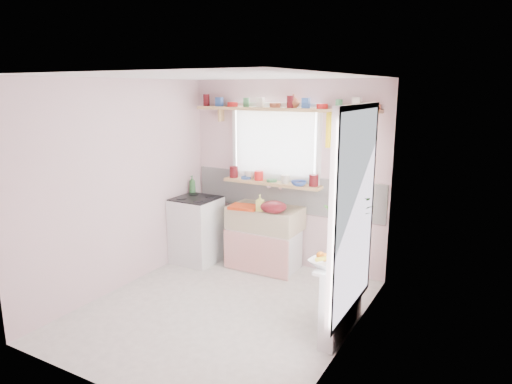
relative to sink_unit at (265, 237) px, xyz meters
The scene contains 19 objects.
room 1.31m from the sink_unit, 28.17° to the right, with size 3.20×3.20×3.20m.
sink_unit is the anchor object (origin of this frame).
cooker 0.98m from the sink_unit, 165.62° to the right, with size 0.58×0.58×0.93m.
radiator_ledge 1.82m from the sink_unit, 37.05° to the right, with size 0.22×0.95×0.78m.
windowsill 0.73m from the sink_unit, 90.00° to the left, with size 1.40×0.22×0.04m, color tan.
pine_shelf 1.70m from the sink_unit, 49.64° to the left, with size 2.52×0.24×0.04m, color tan.
shelf_crockery 1.77m from the sink_unit, 58.75° to the left, with size 2.47×0.11×0.12m.
sill_crockery 0.81m from the sink_unit, 95.28° to the left, with size 1.35×0.11×0.12m.
dish_tray 0.52m from the sink_unit, 137.20° to the right, with size 0.37×0.27×0.04m, color red.
colander 0.57m from the sink_unit, 40.97° to the right, with size 0.33×0.33×0.15m, color #5C0F16.
jade_plant 1.65m from the sink_unit, 27.02° to the right, with size 0.51×0.44×0.57m, color #3B6C2B.
fruit_bowl 1.98m from the sink_unit, 45.51° to the right, with size 0.28×0.28×0.07m, color silver.
herb_pot 1.78m from the sink_unit, 37.95° to the right, with size 0.10×0.07×0.20m, color #31692A.
soap_bottle_sink 0.56m from the sink_unit, 81.74° to the right, with size 0.09×0.10×0.21m, color #FBF96F.
sill_cup 0.90m from the sink_unit, 146.35° to the left, with size 0.14×0.14×0.11m, color white.
sill_bowl 0.88m from the sink_unit, 16.73° to the left, with size 0.20×0.20×0.06m, color #3454A9.
shelf_vase 1.83m from the sink_unit, 40.66° to the left, with size 0.16×0.16×0.17m, color #B25D36.
cooker_bottle 1.32m from the sink_unit, behind, with size 0.10×0.10×0.25m, color #3A753D.
fruit 1.99m from the sink_unit, 45.25° to the right, with size 0.20×0.14×0.10m.
Camera 1 is at (2.59, -3.85, 2.39)m, focal length 32.00 mm.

